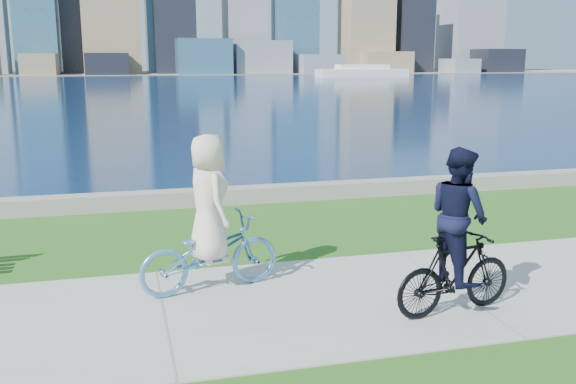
% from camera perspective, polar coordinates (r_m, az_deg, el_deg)
% --- Properties ---
extents(ground, '(320.00, 320.00, 0.00)m').
position_cam_1_polar(ground, '(8.37, -10.95, -10.90)').
color(ground, '#245717').
rests_on(ground, ground).
extents(concrete_path, '(80.00, 3.50, 0.02)m').
position_cam_1_polar(concrete_path, '(8.37, -10.95, -10.83)').
color(concrete_path, '#A0A19C').
rests_on(concrete_path, ground).
extents(seawall, '(90.00, 0.50, 0.35)m').
position_cam_1_polar(seawall, '(14.25, -12.74, -0.73)').
color(seawall, gray).
rests_on(seawall, ground).
extents(bay_water, '(320.00, 131.00, 0.01)m').
position_cam_1_polar(bay_water, '(79.79, -14.66, 9.16)').
color(bay_water, '#0B2248').
rests_on(bay_water, ground).
extents(far_shore, '(320.00, 30.00, 0.12)m').
position_cam_1_polar(far_shore, '(137.76, -14.84, 10.14)').
color(far_shore, gray).
rests_on(far_shore, ground).
extents(ferry_far, '(15.52, 4.44, 2.11)m').
position_cam_1_polar(ferry_far, '(112.12, 6.59, 10.57)').
color(ferry_far, white).
rests_on(ferry_far, ground).
extents(cyclist_woman, '(1.13, 2.12, 2.19)m').
position_cam_1_polar(cyclist_woman, '(8.92, -7.02, -3.68)').
color(cyclist_woman, '#5191C5').
rests_on(cyclist_woman, ground).
extents(cyclist_man, '(0.78, 1.78, 2.13)m').
position_cam_1_polar(cyclist_man, '(8.29, 14.77, -4.58)').
color(cyclist_man, black).
rests_on(cyclist_man, ground).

